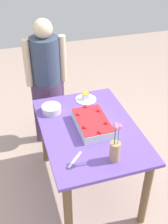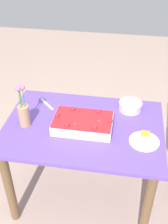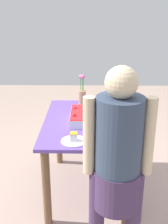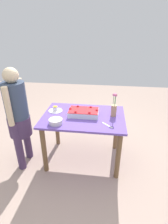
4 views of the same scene
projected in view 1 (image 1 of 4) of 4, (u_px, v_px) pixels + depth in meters
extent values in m
plane|color=tan|center=(89.00, 186.00, 2.91)|extent=(8.00, 8.00, 0.00)
cube|color=#6749A9|center=(89.00, 129.00, 2.47)|extent=(1.18, 0.83, 0.03)
cylinder|color=brown|center=(146.00, 194.00, 2.37)|extent=(0.07, 0.07, 0.75)
cylinder|color=brown|center=(103.00, 123.00, 3.18)|extent=(0.07, 0.07, 0.75)
cylinder|color=brown|center=(68.00, 214.00, 2.21)|extent=(0.07, 0.07, 0.75)
cylinder|color=brown|center=(44.00, 134.00, 3.01)|extent=(0.07, 0.07, 0.75)
cube|color=silver|center=(92.00, 123.00, 2.45)|extent=(0.43, 0.27, 0.08)
cube|color=red|center=(92.00, 119.00, 2.42)|extent=(0.42, 0.26, 0.01)
sphere|color=red|center=(85.00, 107.00, 2.57)|extent=(0.04, 0.04, 0.04)
sphere|color=red|center=(78.00, 114.00, 2.47)|extent=(0.04, 0.04, 0.04)
sphere|color=red|center=(85.00, 127.00, 2.32)|extent=(0.04, 0.04, 0.04)
sphere|color=red|center=(100.00, 132.00, 2.27)|extent=(0.04, 0.04, 0.04)
sphere|color=red|center=(107.00, 123.00, 2.37)|extent=(0.04, 0.04, 0.04)
sphere|color=red|center=(99.00, 111.00, 2.52)|extent=(0.04, 0.04, 0.04)
cone|color=#2D8438|center=(101.00, 121.00, 2.40)|extent=(0.02, 0.02, 0.02)
cone|color=#2D8438|center=(89.00, 111.00, 2.51)|extent=(0.02, 0.02, 0.02)
cylinder|color=white|center=(86.00, 99.00, 2.83)|extent=(0.21, 0.21, 0.01)
cube|color=white|center=(86.00, 96.00, 2.81)|extent=(0.06, 0.06, 0.06)
cube|color=gold|center=(86.00, 93.00, 2.79)|extent=(0.06, 0.06, 0.01)
cube|color=silver|center=(75.00, 160.00, 2.14)|extent=(0.15, 0.15, 0.00)
cylinder|color=tan|center=(115.00, 152.00, 2.09)|extent=(0.08, 0.08, 0.17)
cylinder|color=#2D8438|center=(115.00, 134.00, 2.01)|extent=(0.01, 0.01, 0.16)
sphere|color=#D26595|center=(116.00, 125.00, 1.97)|extent=(0.04, 0.04, 0.04)
cylinder|color=#2D8438|center=(115.00, 136.00, 1.99)|extent=(0.01, 0.01, 0.16)
sphere|color=#D56B8E|center=(116.00, 128.00, 1.94)|extent=(0.04, 0.04, 0.04)
cylinder|color=#2D8438|center=(119.00, 135.00, 2.00)|extent=(0.01, 0.01, 0.16)
sphere|color=pink|center=(119.00, 126.00, 1.95)|extent=(0.04, 0.04, 0.04)
cylinder|color=silver|center=(51.00, 109.00, 2.64)|extent=(0.18, 0.18, 0.06)
cylinder|color=#453054|center=(39.00, 114.00, 3.30)|extent=(0.11, 0.11, 0.78)
cylinder|color=#453054|center=(60.00, 110.00, 3.36)|extent=(0.11, 0.11, 0.78)
cylinder|color=#453054|center=(48.00, 92.00, 3.18)|extent=(0.31, 0.32, 0.28)
cylinder|color=#35425A|center=(45.00, 61.00, 2.96)|extent=(0.30, 0.30, 0.52)
sphere|color=beige|center=(43.00, 29.00, 2.76)|extent=(0.20, 0.20, 0.20)
cylinder|color=beige|center=(27.00, 64.00, 2.91)|extent=(0.08, 0.08, 0.52)
cylinder|color=beige|center=(63.00, 59.00, 3.00)|extent=(0.08, 0.08, 0.52)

